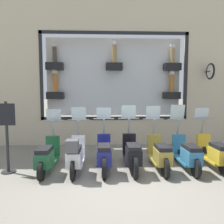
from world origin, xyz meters
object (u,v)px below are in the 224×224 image
scooter_teal_1 (187,154)px  scooter_black_3 (132,153)px  scooter_white_5 (75,154)px  shop_sign_post (7,134)px  scooter_navy_4 (104,154)px  scooter_green_6 (47,156)px  scooter_olive_2 (160,154)px  scooter_yellow_0 (214,153)px

scooter_teal_1 → scooter_black_3: bearing=89.8°
scooter_teal_1 → scooter_black_3: scooter_teal_1 is taller
scooter_white_5 → shop_sign_post: 1.80m
scooter_navy_4 → scooter_green_6: 1.46m
shop_sign_post → scooter_white_5: bearing=-91.8°
scooter_olive_2 → scooter_white_5: (-0.07, 2.19, 0.03)m
scooter_green_6 → scooter_navy_4: bearing=-89.6°
scooter_yellow_0 → scooter_green_6: (-0.01, 4.38, -0.02)m
shop_sign_post → scooter_yellow_0: bearing=-89.8°
scooter_yellow_0 → scooter_green_6: size_ratio=1.01×
scooter_teal_1 → scooter_olive_2: 0.73m
scooter_black_3 → scooter_white_5: scooter_black_3 is taller
scooter_yellow_0 → scooter_white_5: size_ratio=1.01×
scooter_olive_2 → scooter_navy_4: (0.00, 1.46, 0.01)m
scooter_olive_2 → shop_sign_post: 3.95m
scooter_navy_4 → shop_sign_post: size_ratio=1.00×
scooter_yellow_0 → shop_sign_post: 5.39m
scooter_green_6 → scooter_white_5: bearing=-94.8°
shop_sign_post → scooter_navy_4: bearing=-89.6°
scooter_olive_2 → scooter_white_5: size_ratio=1.00×
scooter_teal_1 → scooter_black_3: 1.46m
scooter_teal_1 → scooter_green_6: size_ratio=1.00×
scooter_navy_4 → scooter_green_6: (-0.01, 1.46, -0.03)m
scooter_olive_2 → scooter_black_3: scooter_black_3 is taller
scooter_olive_2 → scooter_black_3: 0.73m
scooter_yellow_0 → scooter_green_6: bearing=90.1°
scooter_yellow_0 → shop_sign_post: size_ratio=0.99×
scooter_white_5 → scooter_olive_2: bearing=-88.2°
scooter_black_3 → scooter_white_5: 1.46m
scooter_white_5 → shop_sign_post: size_ratio=0.99×
scooter_black_3 → shop_sign_post: 3.22m
scooter_black_3 → scooter_green_6: bearing=90.3°
scooter_yellow_0 → scooter_olive_2: bearing=90.0°
scooter_yellow_0 → scooter_olive_2: scooter_olive_2 is taller
scooter_white_5 → shop_sign_post: shop_sign_post is taller
scooter_navy_4 → scooter_white_5: 0.73m
scooter_white_5 → shop_sign_post: (0.05, 1.72, 0.53)m
scooter_yellow_0 → scooter_white_5: bearing=91.1°
scooter_olive_2 → scooter_navy_4: size_ratio=0.99×
scooter_olive_2 → scooter_white_5: scooter_olive_2 is taller
scooter_navy_4 → shop_sign_post: 2.51m
scooter_green_6 → shop_sign_post: size_ratio=0.99×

